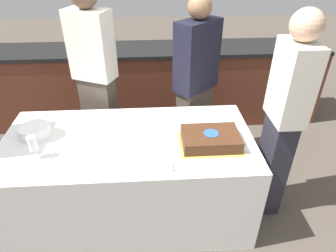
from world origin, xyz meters
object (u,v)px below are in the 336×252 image
Objects in this scene: plate_stack at (35,131)px; person_seated_right at (283,119)px; cake at (211,139)px; person_standing_back at (96,81)px; wine_glass at (33,144)px; person_cutting_cake at (195,86)px.

person_seated_right is (1.82, -0.09, 0.08)m from plate_stack.
person_seated_right is at bearing -2.73° from plate_stack.
person_standing_back is at bearing 139.14° from cake.
person_seated_right reaches higher than cake.
wine_glass reaches higher than cake.
person_cutting_cake is (1.19, 0.85, -0.03)m from wine_glass.
cake is 1.19m from person_standing_back.
person_standing_back reaches higher than person_cutting_cake.
person_standing_back is (-0.89, 0.77, 0.12)m from cake.
person_seated_right is (1.74, 0.18, 0.01)m from wine_glass.
person_standing_back is at bearing -114.92° from person_seated_right.
person_seated_right is at bearing 10.34° from cake.
person_cutting_cake is (0.00, 0.77, 0.04)m from cake.
plate_stack is at bearing 80.90° from person_standing_back.
person_standing_back is (0.30, 0.85, 0.05)m from wine_glass.
cake is 0.27× the size of person_cutting_cake.
cake is 2.02× the size of plate_stack.
person_cutting_cake is 0.89m from person_standing_back.
cake is at bearing 163.25° from person_standing_back.
wine_glass is at bearing -176.27° from cake.
plate_stack is 0.71m from person_standing_back.
person_cutting_cake is 0.87m from person_seated_right.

